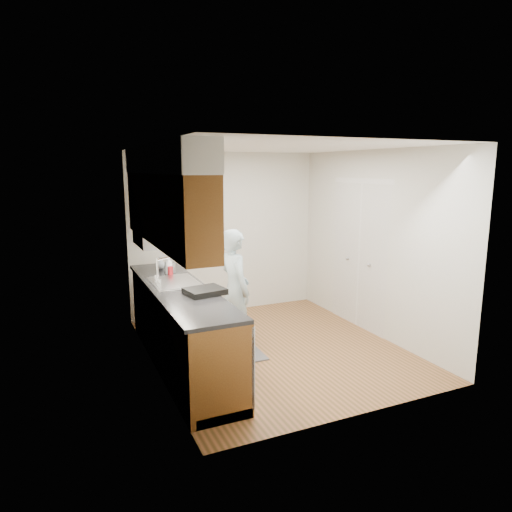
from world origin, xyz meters
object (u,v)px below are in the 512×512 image
at_px(soap_bottle_a, 169,265).
at_px(soda_can, 170,271).
at_px(person, 235,282).
at_px(soap_bottle_b, 168,265).
at_px(soap_bottle_c, 160,263).
at_px(steel_can, 173,268).
at_px(dish_rack, 205,291).

bearing_deg(soap_bottle_a, soda_can, -89.64).
bearing_deg(soda_can, soap_bottle_a, 90.36).
bearing_deg(person, soap_bottle_b, 40.55).
height_order(soap_bottle_c, steel_can, soap_bottle_c).
relative_size(person, soda_can, 14.14).
xyz_separation_m(person, soap_bottle_a, (-0.70, 0.47, 0.18)).
distance_m(steel_can, dish_rack, 1.15).
bearing_deg(steel_can, soap_bottle_b, 115.82).
xyz_separation_m(soap_bottle_b, steel_can, (0.04, -0.08, -0.03)).
bearing_deg(dish_rack, soap_bottle_b, 85.28).
height_order(person, soda_can, person).
xyz_separation_m(soap_bottle_b, soda_can, (-0.04, -0.27, -0.03)).
height_order(person, steel_can, person).
height_order(soap_bottle_b, steel_can, soap_bottle_b).
xyz_separation_m(soap_bottle_b, soap_bottle_c, (-0.06, 0.21, -0.01)).
bearing_deg(person, soap_bottle_a, 51.82).
bearing_deg(soap_bottle_a, soap_bottle_c, 93.20).
relative_size(soap_bottle_c, soda_can, 1.31).
xyz_separation_m(soda_can, steel_can, (0.08, 0.18, 0.00)).
bearing_deg(soap_bottle_a, dish_rack, -82.45).
bearing_deg(soap_bottle_c, soap_bottle_b, -74.31).
distance_m(person, soda_can, 0.81).
height_order(soap_bottle_b, soap_bottle_c, soap_bottle_b).
xyz_separation_m(soda_can, dish_rack, (0.14, -0.96, -0.03)).
relative_size(soap_bottle_c, steel_can, 1.24).
bearing_deg(soap_bottle_a, person, -33.59).
relative_size(person, soap_bottle_c, 10.82).
relative_size(person, soap_bottle_a, 7.11).
relative_size(soap_bottle_b, soap_bottle_c, 1.14).
bearing_deg(soap_bottle_b, dish_rack, -85.37).
distance_m(soap_bottle_a, steel_can, 0.15).
bearing_deg(soap_bottle_a, soap_bottle_b, 79.19).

